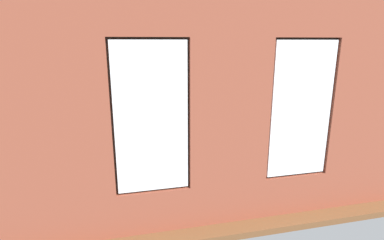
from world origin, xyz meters
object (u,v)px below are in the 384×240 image
at_px(couch_by_window, 164,187).
at_px(potted_plant_foreground_right, 78,125).
at_px(cup_ceramic, 180,137).
at_px(potted_plant_by_left_couch, 267,130).
at_px(potted_plant_mid_room_small, 201,131).
at_px(coffee_table, 180,141).
at_px(candle_jar, 172,136).
at_px(remote_black, 164,142).
at_px(potted_plant_corner_near_left, 265,107).
at_px(couch_left, 311,149).
at_px(remote_gray, 185,140).
at_px(tv_flatscreen, 42,135).
at_px(media_console, 46,171).

bearing_deg(couch_by_window, potted_plant_foreground_right, -63.65).
bearing_deg(cup_ceramic, couch_by_window, 72.37).
height_order(potted_plant_by_left_couch, potted_plant_mid_room_small, potted_plant_by_left_couch).
height_order(coffee_table, candle_jar, candle_jar).
distance_m(couch_by_window, coffee_table, 2.19).
height_order(remote_black, potted_plant_corner_near_left, potted_plant_corner_near_left).
height_order(couch_left, remote_gray, couch_left).
bearing_deg(tv_flatscreen, potted_plant_corner_near_left, -157.33).
bearing_deg(potted_plant_by_left_couch, couch_by_window, 37.99).
bearing_deg(tv_flatscreen, cup_ceramic, -163.25).
height_order(media_console, potted_plant_mid_room_small, media_console).
bearing_deg(remote_black, potted_plant_mid_room_small, 24.47).
height_order(couch_by_window, candle_jar, couch_by_window).
bearing_deg(potted_plant_mid_room_small, potted_plant_corner_near_left, -160.16).
relative_size(candle_jar, potted_plant_by_left_couch, 0.20).
bearing_deg(couch_by_window, potted_plant_corner_near_left, -134.69).
bearing_deg(couch_by_window, coffee_table, -107.63).
distance_m(couch_left, candle_jar, 3.17).
distance_m(potted_plant_corner_near_left, potted_plant_by_left_couch, 1.42).
bearing_deg(remote_black, couch_left, -30.28).
xyz_separation_m(couch_left, remote_gray, (2.68, -0.95, 0.10)).
bearing_deg(cup_ceramic, tv_flatscreen, 16.75).
relative_size(remote_gray, potted_plant_foreground_right, 0.21).
distance_m(coffee_table, media_console, 2.86).
bearing_deg(candle_jar, couch_by_window, 77.04).
xyz_separation_m(potted_plant_by_left_couch, potted_plant_mid_room_small, (1.64, -0.46, -0.04)).
relative_size(media_console, potted_plant_mid_room_small, 1.75).
bearing_deg(couch_left, cup_ceramic, -113.75).
xyz_separation_m(couch_by_window, cup_ceramic, (-0.66, -2.09, 0.14)).
relative_size(couch_by_window, potted_plant_mid_room_small, 3.37).
height_order(couch_by_window, tv_flatscreen, tv_flatscreen).
relative_size(cup_ceramic, tv_flatscreen, 0.08).
bearing_deg(cup_ceramic, media_console, 16.81).
height_order(remote_gray, tv_flatscreen, tv_flatscreen).
relative_size(couch_by_window, remote_black, 10.82).
height_order(cup_ceramic, remote_gray, cup_ceramic).
relative_size(potted_plant_foreground_right, potted_plant_by_left_couch, 1.34).
xyz_separation_m(tv_flatscreen, potted_plant_corner_near_left, (-5.67, -2.37, -0.25)).
bearing_deg(couch_left, potted_plant_by_left_couch, -166.27).
relative_size(coffee_table, media_console, 1.34).
height_order(cup_ceramic, tv_flatscreen, tv_flatscreen).
distance_m(candle_jar, potted_plant_foreground_right, 2.67).
bearing_deg(candle_jar, cup_ceramic, 147.11).
height_order(tv_flatscreen, potted_plant_corner_near_left, tv_flatscreen).
bearing_deg(couch_left, candle_jar, -114.45).
relative_size(couch_by_window, cup_ceramic, 18.09).
height_order(cup_ceramic, potted_plant_corner_near_left, potted_plant_corner_near_left).
bearing_deg(potted_plant_foreground_right, remote_black, 141.82).
xyz_separation_m(coffee_table, remote_black, (0.38, 0.12, 0.06)).
bearing_deg(potted_plant_by_left_couch, potted_plant_mid_room_small, -15.78).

